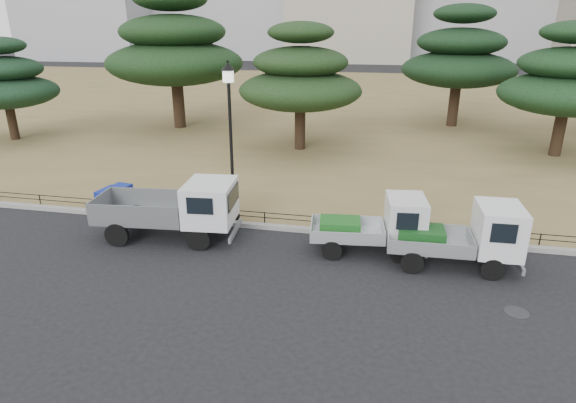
% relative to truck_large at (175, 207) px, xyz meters
% --- Properties ---
extents(ground, '(220.00, 220.00, 0.00)m').
position_rel_truck_large_xyz_m(ground, '(3.66, -1.25, -1.11)').
color(ground, black).
extents(lawn, '(120.00, 56.00, 0.15)m').
position_rel_truck_large_xyz_m(lawn, '(3.66, 29.35, -1.03)').
color(lawn, olive).
rests_on(lawn, ground).
extents(curb, '(120.00, 0.25, 0.16)m').
position_rel_truck_large_xyz_m(curb, '(3.66, 1.35, -1.03)').
color(curb, gray).
rests_on(curb, ground).
extents(truck_large, '(4.71, 2.22, 1.99)m').
position_rel_truck_large_xyz_m(truck_large, '(0.00, 0.00, 0.00)').
color(truck_large, black).
rests_on(truck_large, ground).
extents(truck_kei_front, '(3.60, 1.83, 1.83)m').
position_rel_truck_large_xyz_m(truck_kei_front, '(6.56, 0.28, -0.20)').
color(truck_kei_front, black).
rests_on(truck_kei_front, ground).
extents(truck_kei_rear, '(3.74, 1.71, 1.94)m').
position_rel_truck_large_xyz_m(truck_kei_rear, '(9.06, -0.13, -0.14)').
color(truck_kei_rear, black).
rests_on(truck_kei_rear, ground).
extents(street_lamp, '(0.49, 0.49, 5.42)m').
position_rel_truck_large_xyz_m(street_lamp, '(1.48, 1.65, 2.71)').
color(street_lamp, black).
rests_on(street_lamp, lawn).
extents(pipe_fence, '(38.00, 0.04, 0.40)m').
position_rel_truck_large_xyz_m(pipe_fence, '(3.66, 1.50, -0.67)').
color(pipe_fence, black).
rests_on(pipe_fence, lawn).
extents(tarp_pile, '(1.51, 1.20, 0.92)m').
position_rel_truck_large_xyz_m(tarp_pile, '(-3.23, 1.94, -0.59)').
color(tarp_pile, '#132695').
rests_on(tarp_pile, lawn).
extents(manhole, '(0.60, 0.60, 0.01)m').
position_rel_truck_large_xyz_m(manhole, '(10.16, -2.45, -1.10)').
color(manhole, '#2D2D30').
rests_on(manhole, ground).
extents(pine_west_far, '(5.86, 5.86, 5.92)m').
position_rel_truck_large_xyz_m(pine_west_far, '(-15.42, 11.06, 2.46)').
color(pine_west_far, black).
rests_on(pine_west_far, lawn).
extents(pine_west_near, '(8.77, 8.77, 8.77)m').
position_rel_truck_large_xyz_m(pine_west_near, '(-7.08, 16.48, 4.10)').
color(pine_west_near, black).
rests_on(pine_west_near, lawn).
extents(pine_center_left, '(6.63, 6.63, 6.74)m').
position_rel_truck_large_xyz_m(pine_center_left, '(1.94, 12.25, 2.93)').
color(pine_center_left, black).
rests_on(pine_center_left, lawn).
extents(pine_center_right, '(7.36, 7.36, 7.81)m').
position_rel_truck_large_xyz_m(pine_center_right, '(10.98, 20.73, 3.57)').
color(pine_center_right, black).
rests_on(pine_center_right, lawn).
extents(pine_east_near, '(6.71, 6.71, 6.78)m').
position_rel_truck_large_xyz_m(pine_east_near, '(15.50, 13.60, 2.95)').
color(pine_east_near, black).
rests_on(pine_east_near, lawn).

